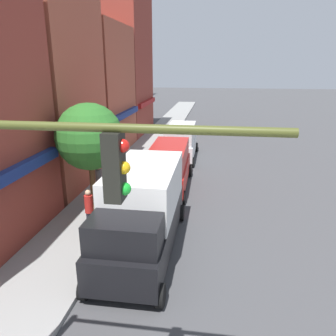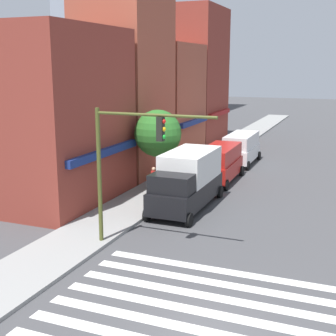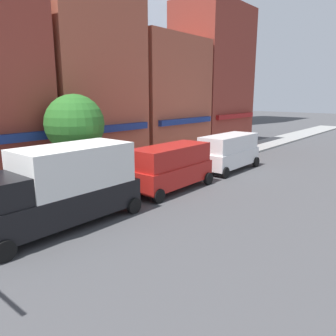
% 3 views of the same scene
% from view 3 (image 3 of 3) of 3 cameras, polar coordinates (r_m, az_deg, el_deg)
% --- Properties ---
extents(storefront_row, '(30.11, 5.30, 12.90)m').
position_cam_3_polar(storefront_row, '(24.25, -6.25, 14.03)').
color(storefront_row, maroon).
rests_on(storefront_row, ground_plane).
extents(box_truck_black, '(6.20, 2.42, 3.04)m').
position_cam_3_polar(box_truck_black, '(12.96, -17.85, -2.91)').
color(box_truck_black, black).
rests_on(box_truck_black, ground_plane).
extents(van_red, '(5.04, 2.22, 2.34)m').
position_cam_3_polar(van_red, '(17.16, 0.48, 0.41)').
color(van_red, '#B21E19').
rests_on(van_red, ground_plane).
extents(van_white, '(5.02, 2.22, 2.34)m').
position_cam_3_polar(van_white, '(22.06, 10.52, 2.95)').
color(van_white, white).
rests_on(van_white, ground_plane).
extents(pedestrian_grey_coat, '(0.32, 0.32, 1.77)m').
position_cam_3_polar(pedestrian_grey_coat, '(17.59, -12.39, -0.30)').
color(pedestrian_grey_coat, '#23232D').
rests_on(pedestrian_grey_coat, sidewalk_left).
extents(pedestrian_red_jacket, '(0.32, 0.32, 1.77)m').
position_cam_3_polar(pedestrian_red_jacket, '(15.35, -19.97, -2.67)').
color(pedestrian_red_jacket, '#23232D').
rests_on(pedestrian_red_jacket, sidewalk_left).
extents(street_tree, '(2.82, 2.82, 4.82)m').
position_cam_3_polar(street_tree, '(16.33, -15.93, 7.34)').
color(street_tree, brown).
rests_on(street_tree, sidewalk_left).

